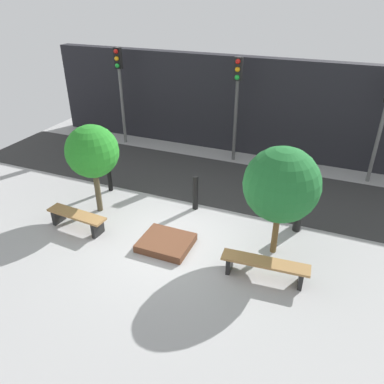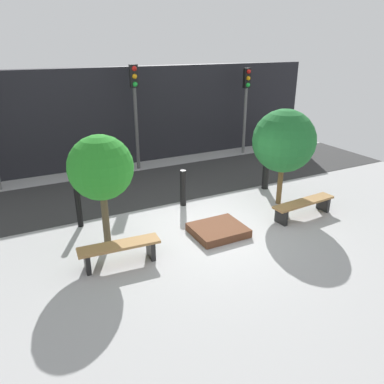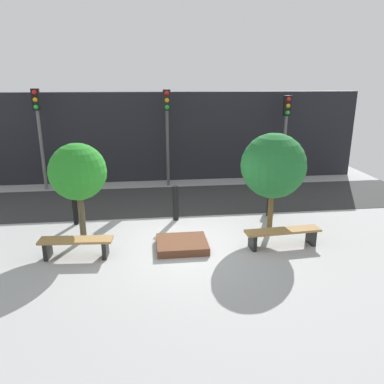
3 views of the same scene
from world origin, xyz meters
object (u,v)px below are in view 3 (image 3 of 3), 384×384
at_px(bollard_left, 176,203).
at_px(traffic_light_west, 38,122).
at_px(planter_bed, 182,244).
at_px(tree_behind_left_bench, 78,172).
at_px(bench_right, 283,234).
at_px(traffic_light_mid_east, 286,123).
at_px(tree_behind_right_bench, 273,166).
at_px(bollard_center, 271,200).
at_px(bollard_far_left, 75,207).
at_px(traffic_light_mid_west, 167,121).
at_px(bench_left, 76,244).

bearing_deg(bollard_left, traffic_light_west, 140.97).
relative_size(planter_bed, tree_behind_left_bench, 0.49).
distance_m(bench_right, traffic_light_mid_east, 6.77).
xyz_separation_m(tree_behind_left_bench, tree_behind_right_bench, (5.15, 0.00, 0.02)).
relative_size(bench_right, traffic_light_west, 0.53).
xyz_separation_m(tree_behind_left_bench, bollard_center, (5.55, 1.17, -1.35)).
bearing_deg(traffic_light_west, bollard_far_left, -65.11).
height_order(tree_behind_right_bench, traffic_light_mid_east, traffic_light_mid_east).
xyz_separation_m(planter_bed, traffic_light_mid_west, (0.00, 5.86, 2.48)).
height_order(bench_right, traffic_light_mid_west, traffic_light_mid_west).
relative_size(planter_bed, bollard_far_left, 1.19).
relative_size(traffic_light_west, traffic_light_mid_east, 1.09).
relative_size(bench_right, tree_behind_left_bench, 0.76).
relative_size(bench_right, traffic_light_mid_east, 0.57).
xyz_separation_m(bollard_left, traffic_light_mid_west, (0.00, 3.86, 2.05)).
xyz_separation_m(traffic_light_west, traffic_light_mid_east, (9.52, -0.00, -0.19)).
height_order(bench_left, bench_right, bench_left).
bearing_deg(traffic_light_mid_west, bollard_center, -52.42).
xyz_separation_m(bench_left, bollard_left, (2.58, 2.20, 0.19)).
xyz_separation_m(bollard_far_left, traffic_light_mid_west, (2.97, 3.86, 2.05)).
xyz_separation_m(bollard_left, traffic_light_mid_east, (4.76, 3.86, 1.89)).
xyz_separation_m(bench_right, tree_behind_right_bench, (0.00, 1.03, 1.55)).
height_order(planter_bed, tree_behind_left_bench, tree_behind_left_bench).
bearing_deg(traffic_light_mid_east, bollard_center, -114.89).
height_order(planter_bed, bollard_left, bollard_left).
bearing_deg(traffic_light_mid_east, tree_behind_right_bench, -113.50).
bearing_deg(traffic_light_mid_west, bollard_left, -90.00).
distance_m(bench_right, planter_bed, 2.59).
bearing_deg(bollard_center, traffic_light_mid_west, 127.58).
bearing_deg(traffic_light_mid_west, bench_right, -66.96).
bearing_deg(planter_bed, tree_behind_right_bench, 17.86).
distance_m(planter_bed, traffic_light_mid_east, 7.89).
xyz_separation_m(planter_bed, traffic_light_mid_east, (4.76, 5.85, 2.32)).
bearing_deg(traffic_light_west, tree_behind_left_bench, -66.51).
height_order(bench_left, traffic_light_mid_east, traffic_light_mid_east).
bearing_deg(bollard_far_left, bollard_center, 0.00).
height_order(bollard_center, traffic_light_mid_west, traffic_light_mid_west).
distance_m(tree_behind_right_bench, bollard_left, 3.13).
height_order(bench_left, bollard_left, bollard_left).
xyz_separation_m(tree_behind_right_bench, bollard_left, (-2.58, 1.17, -1.35)).
relative_size(planter_bed, traffic_light_mid_west, 0.34).
bearing_deg(bench_left, tree_behind_left_bench, 94.22).
bearing_deg(traffic_light_west, traffic_light_mid_west, -0.00).
height_order(bench_left, tree_behind_right_bench, tree_behind_right_bench).
xyz_separation_m(bollard_left, traffic_light_west, (-4.76, 3.86, 2.08)).
xyz_separation_m(bollard_far_left, bollard_center, (5.94, 0.00, -0.02)).
bearing_deg(planter_bed, traffic_light_mid_west, 90.00).
xyz_separation_m(bollard_center, traffic_light_mid_west, (-2.97, 3.86, 2.07)).
relative_size(bench_right, traffic_light_mid_west, 0.53).
distance_m(bench_right, tree_behind_left_bench, 5.47).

